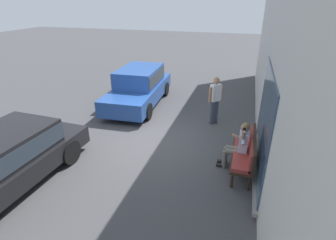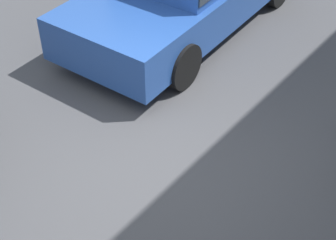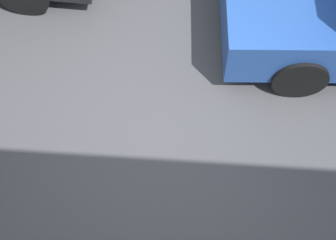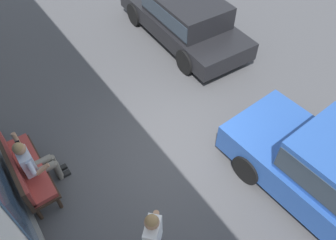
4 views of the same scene
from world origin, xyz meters
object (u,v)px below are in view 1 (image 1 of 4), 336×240
object	(u,v)px
person_on_phone	(239,144)
parked_car_mid	(2,159)
bench	(247,152)
parked_car_near	(139,85)
pedestrian_standing	(215,97)

from	to	relation	value
person_on_phone	parked_car_mid	world-z (taller)	parked_car_mid
bench	parked_car_mid	world-z (taller)	parked_car_mid
parked_car_near	parked_car_mid	world-z (taller)	parked_car_near
person_on_phone	pedestrian_standing	bearing A→B (deg)	-159.49
parked_car_near	pedestrian_standing	world-z (taller)	pedestrian_standing
parked_car_mid	pedestrian_standing	bearing A→B (deg)	139.03
bench	parked_car_mid	distance (m)	5.95
person_on_phone	parked_car_mid	bearing A→B (deg)	-65.78
bench	person_on_phone	size ratio (longest dim) A/B	1.30
person_on_phone	parked_car_mid	distance (m)	5.77
bench	pedestrian_standing	bearing A→B (deg)	-155.99
pedestrian_standing	bench	bearing A→B (deg)	24.01
bench	person_on_phone	bearing A→B (deg)	-111.43
bench	parked_car_mid	bearing A→B (deg)	-67.43
person_on_phone	pedestrian_standing	size ratio (longest dim) A/B	0.78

